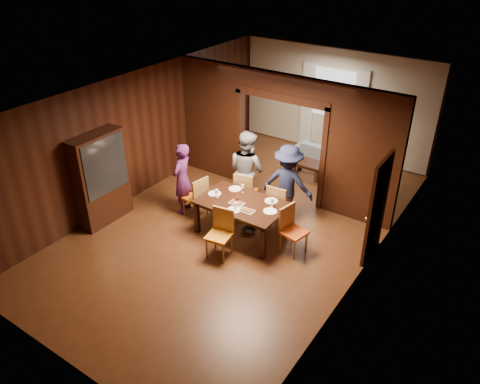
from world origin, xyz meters
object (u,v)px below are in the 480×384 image
Objects in this scene: person_navy at (288,183)px; chair_near at (219,235)px; chair_right at (294,231)px; chair_far_l at (246,191)px; chair_far_r at (280,204)px; dining_table at (242,218)px; person_grey at (247,170)px; sofa at (327,153)px; chair_left at (195,196)px; hutch at (101,179)px; coffee_table at (308,169)px; person_purple at (182,179)px.

chair_near is at bearing 69.70° from person_navy.
chair_right and chair_far_l have the same top height.
chair_right is at bearing 131.01° from chair_far_r.
dining_table is at bearing 55.42° from chair_far_r.
person_grey is 1.97m from chair_near.
chair_far_l and chair_far_r have the same top height.
sofa is 1.78× the size of chair_near.
person_navy is at bearing 47.28° from chair_right.
chair_right is (2.42, 0.04, 0.00)m from chair_left.
person_grey is at bearing 152.32° from chair_left.
hutch reaches higher than chair_left.
person_navy is 1.77× the size of chair_far_r.
chair_far_r is (0.48, -2.30, 0.28)m from coffee_table.
chair_right is 0.48× the size of hutch.
sofa is at bearing -87.20° from person_grey.
chair_far_r is at bearing 123.02° from chair_left.
person_navy is 0.99× the size of sofa.
chair_left is 0.48× the size of hutch.
coffee_table is 3.30m from chair_left.
dining_table is 1.82× the size of chair_right.
sofa is 6.06m from hutch.
person_grey reaches higher than person_navy.
chair_far_l is at bearing 144.78° from chair_left.
chair_left is at bearing -111.58° from coffee_table.
person_grey is at bearing 44.34° from hutch.
chair_far_r is at bearing 161.13° from chair_far_l.
chair_near is 0.48× the size of hutch.
person_grey reaches higher than coffee_table.
chair_far_l is (1.12, 0.82, -0.33)m from person_purple.
person_purple is 0.47m from chair_left.
chair_far_l and chair_near have the same top height.
chair_far_l is 0.48× the size of hutch.
person_purple is 2.18m from chair_far_r.
chair_near is at bearing -88.76° from coffee_table.
chair_far_l is at bearing 97.72° from chair_near.
person_grey reaches higher than dining_table.
chair_left is 1.00× the size of chair_far_l.
person_purple is at bearing -116.76° from coffee_table.
chair_left is at bearing 30.97° from chair_far_l.
chair_near is (1.63, -0.87, -0.33)m from person_purple.
person_navy reaches higher than chair_left.
hutch is at bearing 178.04° from chair_near.
person_navy reaches higher than person_purple.
chair_left reaches higher than sofa.
sofa is 4.27m from chair_right.
person_grey reaches higher than chair_far_r.
chair_near is (0.05, -0.86, 0.10)m from dining_table.
chair_right is 4.16m from hutch.
hutch is at bearing 56.57° from person_grey.
person_navy is at bearing 130.72° from chair_left.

